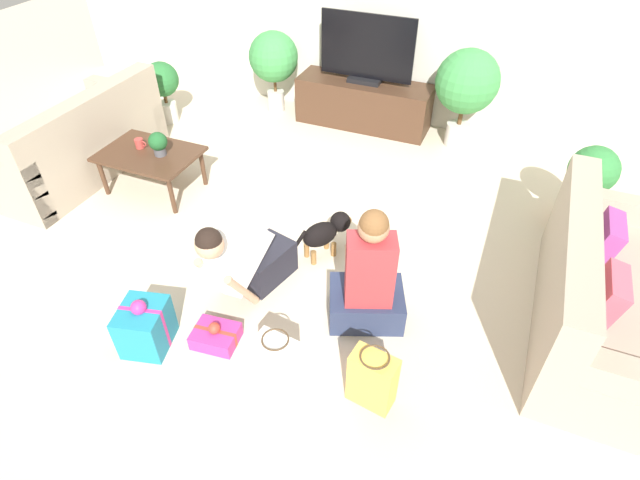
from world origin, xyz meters
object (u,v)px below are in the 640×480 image
object	(u,v)px
potted_plant_back_right	(467,85)
gift_box_a	(145,326)
gift_box_b	(216,336)
tv_console	(363,104)
person_kneeling	(245,258)
dog	(326,231)
mug	(140,143)
sofa_left	(77,145)
potted_plant_back_left	(274,59)
gift_bag_b	(277,363)
sofa_right	(604,299)
person_sitting	(368,282)
coffee_table	(150,157)
gift_bag_a	(372,379)
tv	(367,52)
tabletop_plant	(158,143)
potted_plant_corner_left	(163,85)
potted_plant_corner_right	(588,183)

from	to	relation	value
potted_plant_back_right	gift_box_a	size ratio (longest dim) A/B	2.53
gift_box_a	gift_box_b	xyz separation A→B (m)	(0.42, 0.19, -0.11)
tv_console	person_kneeling	size ratio (longest dim) A/B	1.85
person_kneeling	dog	size ratio (longest dim) A/B	1.81
mug	sofa_left	bearing A→B (deg)	-176.01
potted_plant_back_left	gift_box_a	size ratio (longest dim) A/B	2.30
tv_console	gift_bag_b	xyz separation A→B (m)	(0.67, -3.59, -0.04)
sofa_right	sofa_left	bearing A→B (deg)	86.99
person_sitting	gift_box_b	world-z (taller)	person_sitting
gift_box_b	person_kneeling	bearing A→B (deg)	93.21
mug	potted_plant_back_right	bearing A→B (deg)	36.50
gift_bag_b	coffee_table	bearing A→B (deg)	143.72
coffee_table	gift_bag_a	bearing A→B (deg)	-27.89
tv	tabletop_plant	world-z (taller)	tv
tv_console	gift_bag_b	world-z (taller)	tv_console
potted_plant_back_right	potted_plant_corner_left	bearing A→B (deg)	-166.93
tv	person_sitting	bearing A→B (deg)	-70.60
person_kneeling	dog	distance (m)	0.75
potted_plant_back_left	person_sitting	bearing A→B (deg)	-52.90
potted_plant_corner_right	tabletop_plant	world-z (taller)	potted_plant_corner_right
potted_plant_back_left	person_kneeling	size ratio (longest dim) A/B	1.15
tv	potted_plant_corner_left	size ratio (longest dim) A/B	1.47
gift_box_b	potted_plant_corner_right	bearing A→B (deg)	46.85
sofa_right	tv	world-z (taller)	tv
person_kneeling	person_sitting	bearing A→B (deg)	20.08
potted_plant_corner_left	gift_box_a	distance (m)	3.40
sofa_right	potted_plant_back_left	size ratio (longest dim) A/B	1.90
potted_plant_back_left	gift_bag_a	world-z (taller)	potted_plant_back_left
potted_plant_corner_right	gift_bag_b	xyz separation A→B (m)	(-1.69, -2.53, -0.20)
sofa_left	potted_plant_corner_right	world-z (taller)	sofa_left
potted_plant_back_left	potted_plant_corner_left	size ratio (longest dim) A/B	1.34
gift_box_a	person_sitting	bearing A→B (deg)	31.42
dog	gift_bag_b	size ratio (longest dim) A/B	1.00
potted_plant_corner_right	coffee_table	bearing A→B (deg)	-165.22
potted_plant_back_right	tv_console	bearing A→B (deg)	177.43
potted_plant_corner_left	sofa_right	bearing A→B (deg)	-17.92
sofa_right	potted_plant_corner_left	distance (m)	4.91
mug	dog	bearing A→B (deg)	-8.12
tv	gift_bag_b	bearing A→B (deg)	-79.38
tv_console	gift_box_b	world-z (taller)	tv_console
gift_box_a	gift_bag_b	xyz separation A→B (m)	(0.97, 0.05, 0.04)
tv_console	gift_bag_a	xyz separation A→B (m)	(1.25, -3.47, -0.05)
potted_plant_corner_left	dog	xyz separation A→B (m)	(2.64, -1.49, -0.22)
dog	gift_bag_a	size ratio (longest dim) A/B	1.06
tv	person_sitting	xyz separation A→B (m)	(1.00, -2.85, -0.49)
tv	potted_plant_back_right	xyz separation A→B (m)	(1.11, -0.05, -0.16)
gift_box_b	potted_plant_back_left	bearing A→B (deg)	109.94
potted_plant_back_right	person_sitting	xyz separation A→B (m)	(-0.11, -2.80, -0.33)
potted_plant_corner_left	person_kneeling	distance (m)	3.10
dog	tabletop_plant	size ratio (longest dim) A/B	2.04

